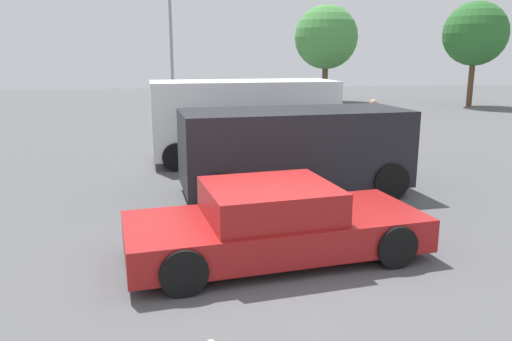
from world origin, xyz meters
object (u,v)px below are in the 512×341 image
Objects in this scene: suv_dark at (294,148)px; light_post_mid at (170,6)px; pedestrian at (372,122)px; sedan_foreground at (274,223)px; van_white at (243,118)px.

suv_dark is 14.55m from light_post_mid.
sedan_foreground is at bearing -22.72° from pedestrian.
van_white reaches higher than sedan_foreground.
suv_dark is 0.64× the size of light_post_mid.
light_post_mid reaches higher than suv_dark.
van_white is 3.13× the size of pedestrian.
sedan_foreground is at bearing -84.45° from light_post_mid.
pedestrian is at bearing -57.33° from light_post_mid.
pedestrian is (3.40, 4.08, -0.02)m from suv_dark.
van_white is 4.07m from pedestrian.
light_post_mid is at bearing 87.53° from sedan_foreground.
sedan_foreground is at bearing 67.49° from suv_dark.
light_post_mid reaches higher than van_white.
sedan_foreground is 17.83m from light_post_mid.
van_white is (0.44, 7.23, 0.71)m from sedan_foreground.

